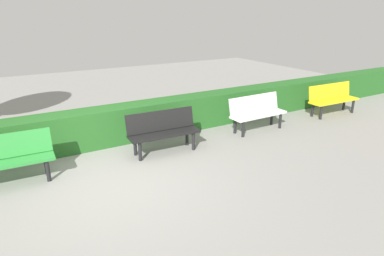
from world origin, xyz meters
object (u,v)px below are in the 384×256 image
Objects in this scene: bench_green at (8,158)px; bench_yellow at (332,98)px; bench_black at (163,130)px; bench_white at (257,111)px.

bench_yellow is at bearing -178.26° from bench_green.
bench_black is at bearing 2.01° from bench_yellow.
bench_white is 2.58m from bench_black.
bench_white is at bearing -176.10° from bench_black.
bench_black and bench_green have the same top height.
bench_white and bench_green have the same top height.
bench_green is (2.85, -0.07, -0.00)m from bench_black.
bench_green is at bearing 1.50° from bench_yellow.
bench_yellow is 2.75m from bench_white.
bench_yellow is 1.07× the size of bench_black.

